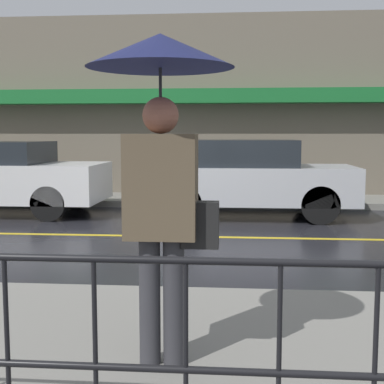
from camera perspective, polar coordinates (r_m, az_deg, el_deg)
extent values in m
plane|color=black|center=(8.73, -0.95, -4.78)|extent=(80.00, 80.00, 0.00)
cube|color=gray|center=(4.07, -8.27, -16.85)|extent=(28.00, 3.05, 0.14)
cube|color=gray|center=(12.92, 0.97, -0.88)|extent=(28.00, 1.82, 0.14)
cube|color=gold|center=(8.73, -0.95, -4.76)|extent=(25.20, 0.12, 0.01)
cube|color=#706656|center=(13.89, 1.29, 8.97)|extent=(28.00, 0.30, 4.67)
cube|color=#196B2D|center=(13.49, 1.18, 10.18)|extent=(16.80, 0.55, 0.35)
cylinder|color=black|center=(2.59, -15.07, -6.80)|extent=(12.00, 0.04, 0.04)
cylinder|color=black|center=(2.75, -14.76, -17.39)|extent=(12.00, 0.04, 0.04)
cylinder|color=black|center=(2.81, -19.07, -15.99)|extent=(0.02, 0.02, 0.94)
cylinder|color=black|center=(2.67, -10.26, -16.91)|extent=(0.02, 0.02, 0.94)
cylinder|color=black|center=(2.60, -0.66, -17.49)|extent=(0.02, 0.02, 0.94)
cylinder|color=black|center=(2.60, 9.25, -17.60)|extent=(0.02, 0.02, 0.94)
cylinder|color=black|center=(2.67, 18.91, -17.23)|extent=(0.02, 0.02, 0.94)
cylinder|color=#333338|center=(3.60, -4.52, -11.50)|extent=(0.14, 0.14, 0.85)
cylinder|color=#333338|center=(3.58, -1.96, -11.60)|extent=(0.14, 0.14, 0.85)
cube|color=brown|center=(3.43, -3.32, 0.60)|extent=(0.46, 0.28, 0.67)
sphere|color=#B46D54|center=(3.42, -3.37, 8.16)|extent=(0.23, 0.23, 0.23)
cylinder|color=#262628|center=(3.42, -3.36, 6.86)|extent=(0.02, 0.02, 0.75)
cone|color=#191E4C|center=(3.46, -3.41, 14.83)|extent=(0.94, 0.94, 0.21)
cube|color=black|center=(3.44, 0.88, -3.50)|extent=(0.24, 0.12, 0.30)
cube|color=silver|center=(11.85, -19.80, 1.04)|extent=(4.33, 1.90, 0.77)
cylinder|color=black|center=(12.18, -12.35, -0.18)|extent=(0.68, 0.22, 0.68)
cylinder|color=black|center=(10.60, -15.02, -1.18)|extent=(0.68, 0.22, 0.68)
cube|color=#B2B5BA|center=(10.77, 6.24, 0.86)|extent=(4.10, 1.78, 0.73)
cube|color=#1E2328|center=(10.73, 5.40, 4.18)|extent=(2.13, 1.64, 0.52)
cylinder|color=black|center=(11.67, 12.37, -0.36)|extent=(0.72, 0.22, 0.72)
cylinder|color=black|center=(10.14, 13.51, -1.36)|extent=(0.72, 0.22, 0.72)
cylinder|color=black|center=(11.62, -0.14, -0.25)|extent=(0.72, 0.22, 0.72)
cylinder|color=black|center=(10.08, -0.92, -1.24)|extent=(0.72, 0.22, 0.72)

